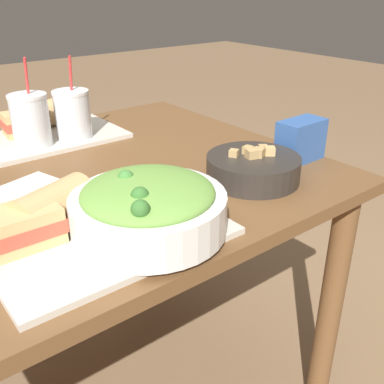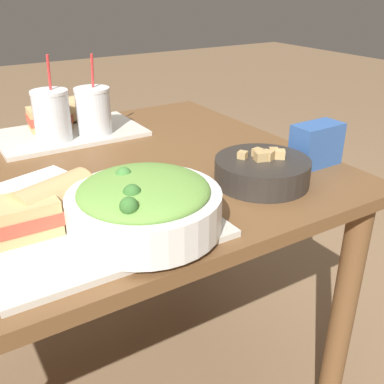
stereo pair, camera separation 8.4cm
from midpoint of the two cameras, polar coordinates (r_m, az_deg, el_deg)
name	(u,v)px [view 1 (the left image)]	position (r m, az deg, el deg)	size (l,w,h in m)	color
dining_table	(46,224)	(1.09, -20.25, -3.95)	(1.29, 0.91, 0.72)	brown
tray_near	(109,237)	(0.80, -13.43, -5.72)	(0.40, 0.26, 0.01)	beige
tray_far	(48,138)	(1.35, -19.58, 6.47)	(0.40, 0.26, 0.01)	beige
salad_bowl	(148,206)	(0.78, -8.67, -1.84)	(0.27, 0.27, 0.11)	white
soup_bowl	(253,167)	(1.01, 5.41, 3.10)	(0.21, 0.21, 0.08)	#2D2823
sandwich_near	(20,227)	(0.80, -23.86, -4.22)	(0.13, 0.09, 0.06)	tan
baguette_near	(54,206)	(0.84, -19.91, -1.77)	(0.16, 0.12, 0.08)	tan
sandwich_far	(25,123)	(1.37, -22.11, 8.10)	(0.12, 0.09, 0.06)	tan
baguette_far	(46,114)	(1.42, -19.70, 9.33)	(0.12, 0.10, 0.08)	tan
drink_cup_dark	(31,122)	(1.26, -21.63, 8.24)	(0.10, 0.10, 0.23)	silver
drink_cup_red	(73,115)	(1.30, -16.73, 9.26)	(0.10, 0.10, 0.22)	silver
chip_bag	(301,140)	(1.13, 11.57, 6.42)	(0.12, 0.07, 0.10)	#335BA3
napkin_folded	(23,190)	(1.04, -22.83, 0.13)	(0.19, 0.16, 0.00)	white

